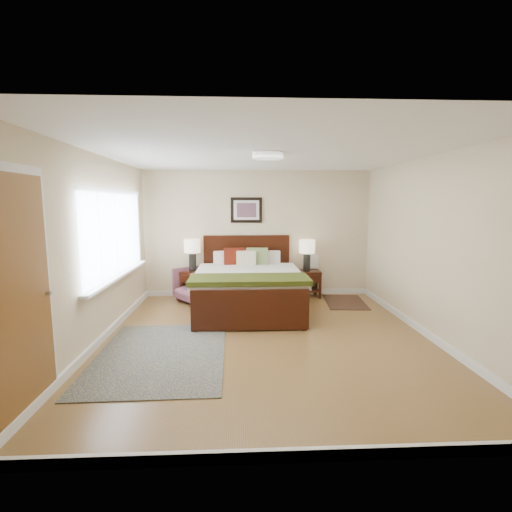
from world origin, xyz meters
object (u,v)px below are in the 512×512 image
at_px(nightstand_right, 307,281).
at_px(armchair, 197,285).
at_px(nightstand_left, 193,277).
at_px(rug_persian, 161,354).
at_px(lamp_left, 192,249).
at_px(lamp_right, 307,250).
at_px(bed, 248,279).

bearing_deg(nightstand_right, armchair, -173.12).
height_order(nightstand_left, nightstand_right, nightstand_left).
distance_m(nightstand_right, rug_persian, 3.62).
bearing_deg(lamp_left, armchair, -67.76).
height_order(nightstand_left, lamp_right, lamp_right).
xyz_separation_m(bed, rug_persian, (-1.13, -1.90, -0.55)).
height_order(lamp_left, armchair, lamp_left).
bearing_deg(nightstand_right, lamp_right, 90.00).
bearing_deg(nightstand_right, lamp_left, 179.68).
xyz_separation_m(bed, armchair, (-0.95, 0.60, -0.23)).
height_order(lamp_left, rug_persian, lamp_left).
bearing_deg(lamp_right, rug_persian, -129.87).
distance_m(nightstand_left, armchair, 0.29).
distance_m(nightstand_left, lamp_right, 2.30).
relative_size(nightstand_left, lamp_right, 0.91).
relative_size(bed, lamp_left, 3.66).
bearing_deg(bed, nightstand_left, 141.23).
bearing_deg(bed, lamp_right, 36.19).
distance_m(bed, lamp_left, 1.43).
xyz_separation_m(nightstand_left, lamp_right, (2.25, 0.02, 0.51)).
distance_m(nightstand_left, nightstand_right, 2.25).
bearing_deg(armchair, rug_persian, -42.71).
bearing_deg(rug_persian, lamp_left, 87.63).
height_order(bed, rug_persian, bed).
bearing_deg(lamp_right, nightstand_right, -90.00).
xyz_separation_m(lamp_right, rug_persian, (-2.31, -2.77, -0.94)).
distance_m(lamp_right, armchair, 2.24).
xyz_separation_m(bed, lamp_right, (1.19, 0.87, 0.39)).
bearing_deg(lamp_left, lamp_right, 0.00).
distance_m(lamp_left, rug_persian, 2.94).
bearing_deg(nightstand_left, lamp_left, 90.00).
bearing_deg(lamp_right, lamp_left, 180.00).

